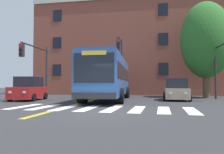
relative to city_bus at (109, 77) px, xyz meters
name	(u,v)px	position (x,y,z in m)	size (l,w,h in m)	color
ground_plane	(103,112)	(1.26, -7.74, -1.88)	(120.00, 120.00, 0.00)	#303033
crosswalk	(101,108)	(0.80, -6.37, -1.87)	(9.82, 3.71, 0.01)	white
lane_line_yellow_inner	(110,95)	(-1.30, 7.63, -1.87)	(0.12, 36.00, 0.01)	gold
lane_line_yellow_outer	(111,95)	(-1.14, 7.63, -1.87)	(0.12, 36.00, 0.01)	gold
city_bus	(109,77)	(0.00, 0.00, 0.00)	(3.40, 11.54, 3.44)	#2D5699
car_red_near_lane	(29,90)	(-6.18, -1.59, -1.02)	(2.36, 4.03, 1.87)	#AD1E1E
car_tan_far_lane	(176,90)	(5.41, 0.41, -1.08)	(2.13, 3.75, 1.72)	tan
car_silver_behind_bus	(123,88)	(-0.19, 10.65, -1.09)	(2.03, 3.97, 1.71)	#B7BABF
traffic_light_near_corner	(221,60)	(8.96, 1.08, 1.34)	(0.34, 3.39, 4.73)	#28282D
traffic_light_far_corner	(36,60)	(-6.31, -0.25, 1.46)	(0.34, 4.43, 4.84)	#28282D
traffic_light_overhead	(120,57)	(0.71, 2.01, 1.89)	(0.35, 2.98, 5.60)	#28282D
street_tree_curbside_large	(206,40)	(8.60, 4.31, 3.62)	(4.84, 4.57, 9.18)	brown
building_facade	(162,47)	(4.85, 10.86, 4.22)	(32.25, 6.30, 12.19)	brown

